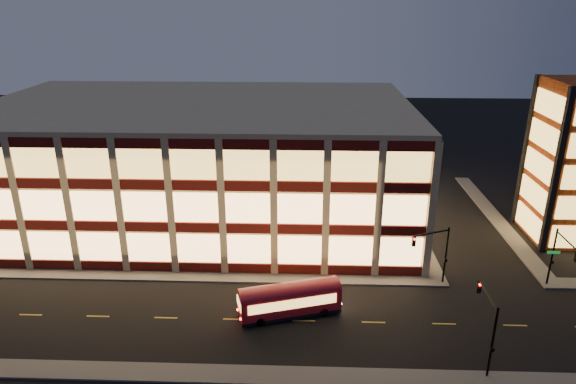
{
  "coord_description": "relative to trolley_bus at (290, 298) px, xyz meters",
  "views": [
    {
      "loc": [
        10.04,
        -43.39,
        26.12
      ],
      "look_at": [
        8.12,
        8.0,
        6.55
      ],
      "focal_mm": 32.0,
      "sensor_mm": 36.0,
      "label": 1
    }
  ],
  "objects": [
    {
      "name": "sidewalk_office_east",
      "position": [
        14.25,
        22.09,
        -1.59
      ],
      "size": [
        2.0,
        30.0,
        0.15
      ],
      "primitive_type": "cube",
      "color": "#514F4C",
      "rests_on": "ground"
    },
    {
      "name": "stair_tower",
      "position": [
        31.2,
        17.04,
        7.33
      ],
      "size": [
        8.6,
        8.6,
        18.0
      ],
      "color": "#8C3814",
      "rests_on": "ground"
    },
    {
      "name": "trolley_bus",
      "position": [
        0.0,
        0.0,
        0.0
      ],
      "size": [
        9.1,
        4.7,
        3.0
      ],
      "rotation": [
        0.0,
        0.0,
        0.3
      ],
      "color": "#9B0816",
      "rests_on": "ground"
    },
    {
      "name": "traffic_signal_near",
      "position": [
        14.75,
        -5.94,
        2.47
      ],
      "size": [
        0.32,
        4.45,
        6.0
      ],
      "color": "black",
      "rests_on": "ground"
    },
    {
      "name": "sidewalk_tower_west",
      "position": [
        25.25,
        22.09,
        -1.59
      ],
      "size": [
        2.0,
        30.0,
        0.15
      ],
      "primitive_type": "cube",
      "color": "#514F4C",
      "rests_on": "ground"
    },
    {
      "name": "office_building",
      "position": [
        -11.67,
        22.0,
        5.59
      ],
      "size": [
        50.45,
        30.45,
        14.5
      ],
      "color": "tan",
      "rests_on": "ground"
    },
    {
      "name": "sidewalk_office_south",
      "position": [
        -11.75,
        6.09,
        -1.59
      ],
      "size": [
        54.0,
        2.0,
        0.15
      ],
      "primitive_type": "cube",
      "color": "#514F4C",
      "rests_on": "ground"
    },
    {
      "name": "sidewalk_near",
      "position": [
        -8.75,
        -7.91,
        -1.59
      ],
      "size": [
        100.0,
        2.0,
        0.15
      ],
      "primitive_type": "cube",
      "color": "#514F4C",
      "rests_on": "ground"
    },
    {
      "name": "ground",
      "position": [
        -8.75,
        5.09,
        -1.66
      ],
      "size": [
        200.0,
        200.0,
        0.0
      ],
      "primitive_type": "plane",
      "color": "black",
      "rests_on": "ground"
    },
    {
      "name": "traffic_signal_far",
      "position": [
        13.46,
        5.33,
        2.45
      ],
      "size": [
        3.79,
        1.87,
        6.0
      ],
      "color": "black",
      "rests_on": "ground"
    },
    {
      "name": "traffic_signal_right",
      "position": [
        24.75,
        4.47,
        2.44
      ],
      "size": [
        1.2,
        4.37,
        6.0
      ],
      "color": "black",
      "rests_on": "ground"
    }
  ]
}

